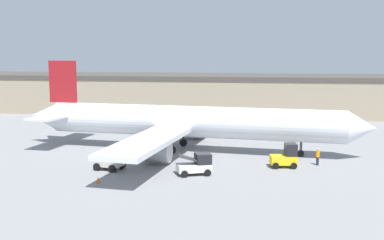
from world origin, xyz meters
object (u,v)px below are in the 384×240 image
airplane (184,122)px  belt_loader_truck (196,164)px  baggage_tug (111,159)px  pushback_tug (286,157)px  ground_crew_worker (318,156)px  safety_cone_near (98,180)px

airplane → belt_loader_truck: 11.45m
airplane → baggage_tug: size_ratio=14.26×
baggage_tug → pushback_tug: 17.09m
ground_crew_worker → baggage_tug: (-19.87, -5.09, 0.12)m
airplane → ground_crew_worker: bearing=-13.8°
airplane → baggage_tug: 11.81m
belt_loader_truck → safety_cone_near: size_ratio=6.40×
baggage_tug → belt_loader_truck: size_ratio=0.82×
ground_crew_worker → airplane: bearing=-75.7°
airplane → belt_loader_truck: size_ratio=11.67×
ground_crew_worker → belt_loader_truck: (-11.49, -5.57, 0.02)m
pushback_tug → safety_cone_near: bearing=-161.2°
baggage_tug → pushback_tug: size_ratio=1.05×
baggage_tug → safety_cone_near: bearing=-71.2°
airplane → belt_loader_truck: airplane is taller
baggage_tug → belt_loader_truck: 8.40m
airplane → safety_cone_near: bearing=-102.2°
airplane → belt_loader_truck: bearing=-68.3°
pushback_tug → baggage_tug: bearing=-176.3°
safety_cone_near → belt_loader_truck: bearing=28.6°
airplane → baggage_tug: airplane is taller
belt_loader_truck → safety_cone_near: 9.12m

